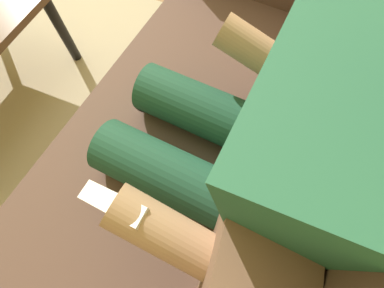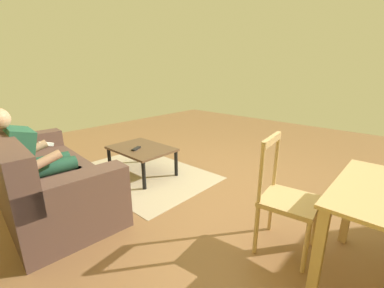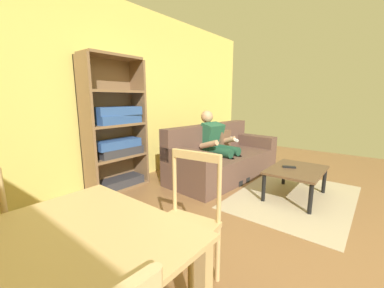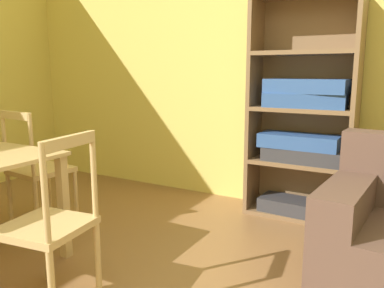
{
  "view_description": "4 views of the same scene",
  "coord_description": "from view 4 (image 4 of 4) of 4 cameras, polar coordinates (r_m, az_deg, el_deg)",
  "views": [
    {
      "loc": [
        1.46,
        1.69,
        1.15
      ],
      "look_at": [
        1.28,
        1.61,
        0.71
      ],
      "focal_mm": 24.53,
      "sensor_mm": 36.0,
      "label": 1
    },
    {
      "loc": [
        -1.67,
        2.44,
        1.48
      ],
      "look_at": [
        -0.38,
        1.01,
        0.9
      ],
      "focal_mm": 23.48,
      "sensor_mm": 36.0,
      "label": 2
    },
    {
      "loc": [
        -2.16,
        -0.42,
        1.34
      ],
      "look_at": [
        -0.38,
        1.01,
        0.9
      ],
      "focal_mm": 22.18,
      "sensor_mm": 36.0,
      "label": 3
    },
    {
      "loc": [
        0.63,
        -0.78,
        1.28
      ],
      "look_at": [
        -0.38,
        1.01,
        0.9
      ],
      "focal_mm": 36.38,
      "sensor_mm": 36.0,
      "label": 4
    }
  ],
  "objects": [
    {
      "name": "dining_chair_near_wall",
      "position": [
        3.49,
        -21.66,
        -3.57
      ],
      "size": [
        0.46,
        0.46,
        0.98
      ],
      "color": "tan",
      "rests_on": "ground_plane"
    },
    {
      "name": "dining_chair_facing_couch",
      "position": [
        2.28,
        -20.05,
        -11.14
      ],
      "size": [
        0.47,
        0.47,
        0.97
      ],
      "color": "tan",
      "rests_on": "ground_plane"
    },
    {
      "name": "bookshelf",
      "position": [
        3.5,
        15.89,
        2.94
      ],
      "size": [
        0.9,
        0.36,
        1.93
      ],
      "color": "brown",
      "rests_on": "ground_plane"
    },
    {
      "name": "wall_back",
      "position": [
        3.68,
        19.95,
        11.62
      ],
      "size": [
        7.1,
        0.12,
        2.78
      ],
      "primitive_type": "cube",
      "color": "#DBC660",
      "rests_on": "ground_plane"
    }
  ]
}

